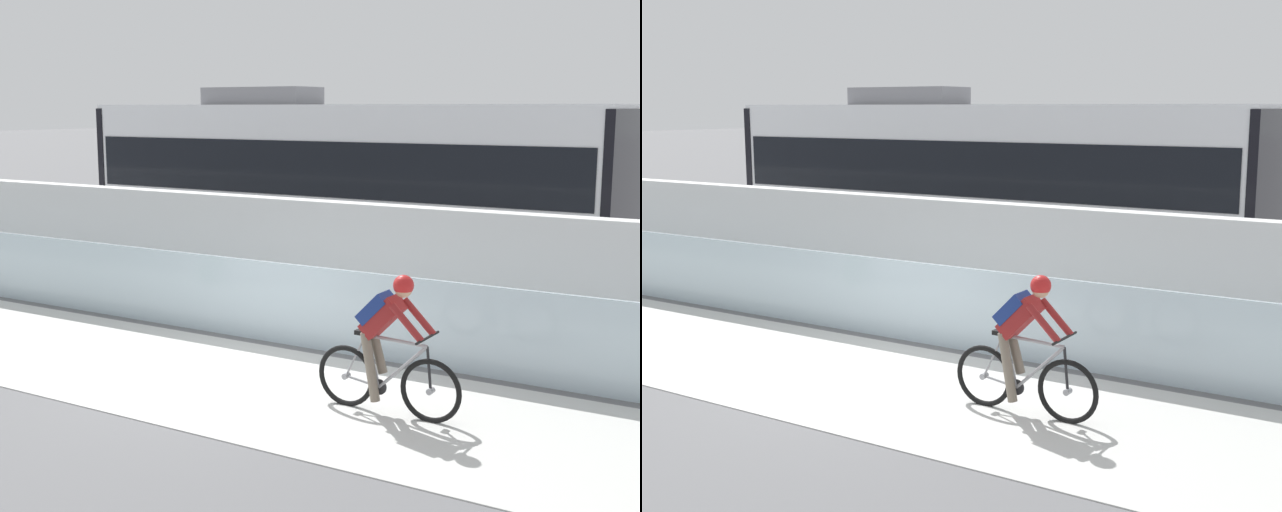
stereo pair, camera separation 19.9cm
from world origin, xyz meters
The scene contains 8 objects.
ground_plane centered at (0.00, 0.00, 0.00)m, with size 200.00×200.00×0.00m, color slate.
bike_path_deck centered at (0.00, 0.00, 0.01)m, with size 32.00×3.20×0.01m, color silver.
glass_parapet centered at (0.00, 1.85, 0.60)m, with size 32.00×0.05×1.19m, color silver.
concrete_barrier_wall centered at (0.00, 3.65, 0.95)m, with size 32.00×0.36×1.90m, color white.
tram_rail_near centered at (0.00, 6.13, 0.00)m, with size 32.00×0.08×0.01m, color #595654.
tram_rail_far centered at (0.00, 7.57, 0.00)m, with size 32.00×0.08×0.01m, color #595654.
tram centered at (-1.99, 6.85, 1.89)m, with size 11.06×2.54×3.81m.
cyclist_on_bike centered at (2.44, 0.00, 0.80)m, with size 1.77×0.58×1.61m.
Camera 2 is at (6.72, -8.19, 3.40)m, focal length 48.34 mm.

